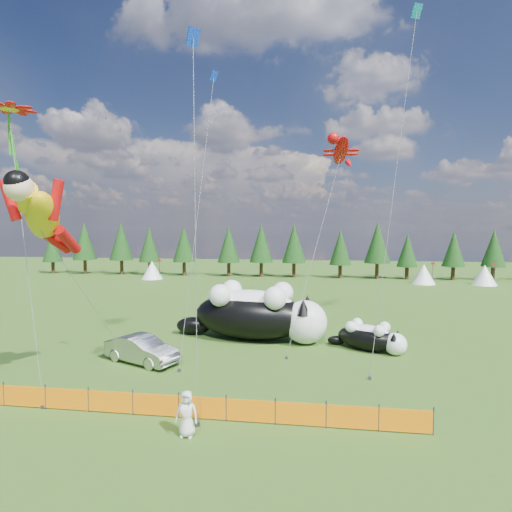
{
  "coord_description": "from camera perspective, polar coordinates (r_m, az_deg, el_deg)",
  "views": [
    {
      "loc": [
        6.37,
        -18.39,
        7.84
      ],
      "look_at": [
        3.24,
        4.0,
        6.26
      ],
      "focal_mm": 28.0,
      "sensor_mm": 36.0,
      "label": 1
    }
  ],
  "objects": [
    {
      "name": "diamond_kite_c",
      "position": [
        18.85,
        -8.95,
        26.36
      ],
      "size": [
        1.1,
        2.46,
        16.57
      ],
      "color": "#0E35D2",
      "rests_on": "ground"
    },
    {
      "name": "cat_small",
      "position": [
        27.03,
        16.02,
        -11.05
      ],
      "size": [
        4.83,
        3.37,
        1.87
      ],
      "rotation": [
        0.0,
        0.0,
        -0.47
      ],
      "color": "black",
      "rests_on": "ground"
    },
    {
      "name": "car",
      "position": [
        24.79,
        -16.0,
        -12.7
      ],
      "size": [
        4.99,
        3.35,
        1.56
      ],
      "primitive_type": "imported",
      "rotation": [
        0.0,
        0.0,
        1.17
      ],
      "color": "#A7A8AC",
      "rests_on": "ground"
    },
    {
      "name": "spectator_e",
      "position": [
        16.33,
        -9.87,
        -21.31
      ],
      "size": [
        0.86,
        0.57,
        1.75
      ],
      "primitive_type": "imported",
      "rotation": [
        0.0,
        0.0,
        0.02
      ],
      "color": "silver",
      "rests_on": "ground"
    },
    {
      "name": "festival_tents",
      "position": [
        58.93,
        12.43,
        -2.37
      ],
      "size": [
        50.0,
        3.2,
        2.8
      ],
      "primitive_type": null,
      "color": "white",
      "rests_on": "ground"
    },
    {
      "name": "gecko_kite",
      "position": [
        31.85,
        12.04,
        14.44
      ],
      "size": [
        5.23,
        10.78,
        15.99
      ],
      "color": "#B8090B",
      "rests_on": "ground"
    },
    {
      "name": "tree_line",
      "position": [
        63.83,
        2.22,
        0.55
      ],
      "size": [
        90.0,
        4.0,
        8.0
      ],
      "primitive_type": null,
      "color": "black",
      "rests_on": "ground"
    },
    {
      "name": "diamond_kite_a",
      "position": [
        27.66,
        -6.34,
        21.89
      ],
      "size": [
        1.09,
        5.94,
        18.61
      ],
      "color": "#0E35D2",
      "rests_on": "ground"
    },
    {
      "name": "cat_large",
      "position": [
        28.27,
        0.19,
        -8.13
      ],
      "size": [
        11.05,
        5.03,
        4.0
      ],
      "rotation": [
        0.0,
        0.0,
        -0.14
      ],
      "color": "black",
      "rests_on": "ground"
    },
    {
      "name": "superhero_kite",
      "position": [
        20.87,
        -28.18,
        4.99
      ],
      "size": [
        6.08,
        7.86,
        11.15
      ],
      "color": "gold",
      "rests_on": "ground"
    },
    {
      "name": "ground",
      "position": [
        20.98,
        -10.87,
        -18.01
      ],
      "size": [
        160.0,
        160.0,
        0.0
      ],
      "primitive_type": "plane",
      "color": "#163A0A",
      "rests_on": "ground"
    },
    {
      "name": "safety_fence",
      "position": [
        18.2,
        -14.14,
        -19.89
      ],
      "size": [
        22.06,
        0.06,
        1.1
      ],
      "color": "#262626",
      "rests_on": "ground"
    },
    {
      "name": "flower_kite",
      "position": [
        26.29,
        -31.83,
        17.13
      ],
      "size": [
        6.22,
        5.97,
        15.49
      ],
      "color": "#B8090B",
      "rests_on": "ground"
    },
    {
      "name": "diamond_kite_b",
      "position": [
        29.45,
        21.74,
        28.15
      ],
      "size": [
        3.81,
        5.98,
        22.2
      ],
      "color": "#0B7688",
      "rests_on": "ground"
    }
  ]
}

